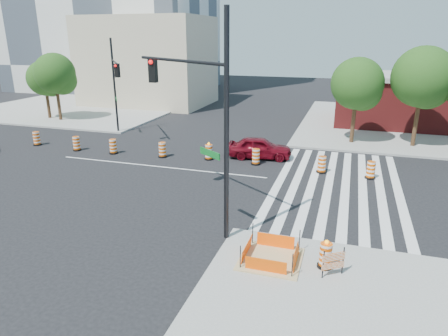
{
  "coord_description": "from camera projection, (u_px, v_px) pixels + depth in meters",
  "views": [
    {
      "loc": [
        11.23,
        -21.62,
        7.89
      ],
      "look_at": [
        5.32,
        -3.02,
        1.4
      ],
      "focal_mm": 32.0,
      "sensor_mm": 36.0,
      "label": 1
    }
  ],
  "objects": [
    {
      "name": "median_drum_3",
      "position": [
        162.0,
        150.0,
        27.11
      ],
      "size": [
        0.6,
        0.6,
        1.02
      ],
      "color": "black",
      "rests_on": "ground"
    },
    {
      "name": "median_drum_6",
      "position": [
        322.0,
        165.0,
        24.02
      ],
      "size": [
        0.6,
        0.6,
        1.02
      ],
      "color": "black",
      "rests_on": "ground"
    },
    {
      "name": "tree_north_b",
      "position": [
        56.0,
        76.0,
        37.38
      ],
      "size": [
        3.77,
        3.77,
        6.41
      ],
      "color": "#382314",
      "rests_on": "ground"
    },
    {
      "name": "sidewalk_ne",
      "position": [
        426.0,
        126.0,
        36.36
      ],
      "size": [
        22.0,
        22.0,
        0.15
      ],
      "primitive_type": "cube",
      "color": "gray",
      "rests_on": "ground"
    },
    {
      "name": "sidewalk_nw",
      "position": [
        89.0,
        106.0,
        46.7
      ],
      "size": [
        22.0,
        22.0,
        0.15
      ],
      "primitive_type": "cube",
      "color": "gray",
      "rests_on": "ground"
    },
    {
      "name": "ground",
      "position": [
        159.0,
        167.0,
        25.28
      ],
      "size": [
        120.0,
        120.0,
        0.0
      ],
      "primitive_type": "plane",
      "color": "black",
      "rests_on": "ground"
    },
    {
      "name": "barricade",
      "position": [
        333.0,
        261.0,
        13.36
      ],
      "size": [
        0.72,
        0.54,
        1.01
      ],
      "rotation": [
        0.0,
        0.0,
        0.63
      ],
      "color": "#DA5004",
      "rests_on": "ground"
    },
    {
      "name": "excavation_pit",
      "position": [
        271.0,
        258.0,
        14.48
      ],
      "size": [
        2.2,
        2.2,
        0.9
      ],
      "color": "tan",
      "rests_on": "ground"
    },
    {
      "name": "median_drum_4",
      "position": [
        209.0,
        152.0,
        26.56
      ],
      "size": [
        0.6,
        0.6,
        1.18
      ],
      "color": "black",
      "rests_on": "ground"
    },
    {
      "name": "signal_pole_se",
      "position": [
        199.0,
        103.0,
        15.86
      ],
      "size": [
        5.49,
        3.92,
        8.73
      ],
      "rotation": [
        0.0,
        0.0,
        2.53
      ],
      "color": "black",
      "rests_on": "ground"
    },
    {
      "name": "median_drum_2",
      "position": [
        113.0,
        147.0,
        27.92
      ],
      "size": [
        0.6,
        0.6,
        1.02
      ],
      "color": "black",
      "rests_on": "ground"
    },
    {
      "name": "crosswalk_east",
      "position": [
        337.0,
        185.0,
        22.13
      ],
      "size": [
        6.75,
        13.5,
        0.01
      ],
      "color": "silver",
      "rests_on": "ground"
    },
    {
      "name": "tree_north_d",
      "position": [
        423.0,
        81.0,
        28.04
      ],
      "size": [
        4.28,
        4.28,
        7.27
      ],
      "color": "#382314",
      "rests_on": "ground"
    },
    {
      "name": "lane_centerline",
      "position": [
        159.0,
        166.0,
        25.27
      ],
      "size": [
        14.0,
        0.12,
        0.01
      ],
      "primitive_type": "cube",
      "color": "silver",
      "rests_on": "ground"
    },
    {
      "name": "beige_midrise",
      "position": [
        148.0,
        61.0,
        47.04
      ],
      "size": [
        14.0,
        10.0,
        10.0
      ],
      "primitive_type": "cube",
      "color": "#C2B394",
      "rests_on": "ground"
    },
    {
      "name": "median_drum_7",
      "position": [
        371.0,
        171.0,
        23.03
      ],
      "size": [
        0.6,
        0.6,
        1.02
      ],
      "color": "black",
      "rests_on": "ground"
    },
    {
      "name": "median_drum_0",
      "position": [
        37.0,
        139.0,
        30.07
      ],
      "size": [
        0.6,
        0.6,
        1.02
      ],
      "color": "black",
      "rests_on": "ground"
    },
    {
      "name": "tree_north_a",
      "position": [
        45.0,
        80.0,
        38.41
      ],
      "size": [
        3.35,
        3.32,
        5.65
      ],
      "color": "#382314",
      "rests_on": "ground"
    },
    {
      "name": "pit_drum",
      "position": [
        325.0,
        256.0,
        13.9
      ],
      "size": [
        0.54,
        0.54,
        1.06
      ],
      "color": "black",
      "rests_on": "ground"
    },
    {
      "name": "tree_north_c",
      "position": [
        357.0,
        87.0,
        29.26
      ],
      "size": [
        3.8,
        3.8,
        6.46
      ],
      "color": "#382314",
      "rests_on": "ground"
    },
    {
      "name": "red_coupe",
      "position": [
        260.0,
        148.0,
        26.83
      ],
      "size": [
        4.46,
        2.31,
        1.45
      ],
      "primitive_type": "imported",
      "rotation": [
        0.0,
        0.0,
        1.72
      ],
      "color": "#630814",
      "rests_on": "ground"
    },
    {
      "name": "median_drum_1",
      "position": [
        77.0,
        144.0,
        28.67
      ],
      "size": [
        0.6,
        0.6,
        1.02
      ],
      "color": "black",
      "rests_on": "ground"
    },
    {
      "name": "signal_pole_nw",
      "position": [
        115.0,
        79.0,
        31.32
      ],
      "size": [
        3.48,
        4.71,
        7.58
      ],
      "rotation": [
        0.0,
        0.0,
        -0.94
      ],
      "color": "black",
      "rests_on": "ground"
    },
    {
      "name": "median_drum_5",
      "position": [
        256.0,
        157.0,
        25.56
      ],
      "size": [
        0.6,
        0.6,
        1.02
      ],
      "color": "black",
      "rests_on": "ground"
    },
    {
      "name": "brick_storefront",
      "position": [
        430.0,
        101.0,
        35.65
      ],
      "size": [
        16.5,
        8.5,
        4.6
      ],
      "color": "maroon",
      "rests_on": "ground"
    }
  ]
}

